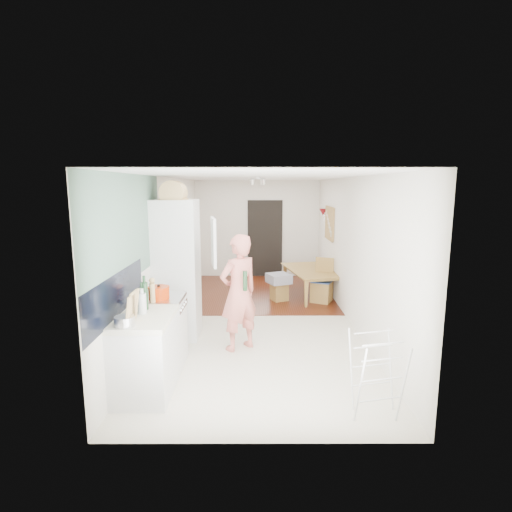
{
  "coord_description": "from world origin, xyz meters",
  "views": [
    {
      "loc": [
        -0.05,
        -6.83,
        2.34
      ],
      "look_at": [
        -0.04,
        0.2,
        1.12
      ],
      "focal_mm": 28.0,
      "sensor_mm": 36.0,
      "label": 1
    }
  ],
  "objects_px": {
    "dining_table": "(313,285)",
    "stool": "(279,292)",
    "dining_chair": "(322,281)",
    "person": "(239,282)",
    "drying_rack": "(376,376)"
  },
  "relations": [
    {
      "from": "dining_table",
      "to": "dining_chair",
      "type": "height_order",
      "value": "dining_chair"
    },
    {
      "from": "person",
      "to": "stool",
      "type": "xyz_separation_m",
      "value": [
        0.73,
        2.49,
        -0.8
      ]
    },
    {
      "from": "drying_rack",
      "to": "person",
      "type": "bearing_deg",
      "value": 117.7
    },
    {
      "from": "drying_rack",
      "to": "dining_table",
      "type": "bearing_deg",
      "value": 77.09
    },
    {
      "from": "dining_table",
      "to": "stool",
      "type": "xyz_separation_m",
      "value": [
        -0.76,
        -0.34,
        -0.06
      ]
    },
    {
      "from": "person",
      "to": "dining_table",
      "type": "xyz_separation_m",
      "value": [
        1.49,
        2.83,
        -0.74
      ]
    },
    {
      "from": "stool",
      "to": "dining_chair",
      "type": "bearing_deg",
      "value": -7.22
    },
    {
      "from": "person",
      "to": "dining_chair",
      "type": "relative_size",
      "value": 2.21
    },
    {
      "from": "person",
      "to": "drying_rack",
      "type": "relative_size",
      "value": 2.3
    },
    {
      "from": "dining_table",
      "to": "drying_rack",
      "type": "distance_m",
      "value": 4.57
    },
    {
      "from": "dining_table",
      "to": "dining_chair",
      "type": "distance_m",
      "value": 0.5
    },
    {
      "from": "dining_chair",
      "to": "person",
      "type": "bearing_deg",
      "value": -98.89
    },
    {
      "from": "person",
      "to": "dining_chair",
      "type": "xyz_separation_m",
      "value": [
        1.59,
        2.38,
        -0.55
      ]
    },
    {
      "from": "dining_chair",
      "to": "drying_rack",
      "type": "height_order",
      "value": "dining_chair"
    },
    {
      "from": "person",
      "to": "drying_rack",
      "type": "distance_m",
      "value": 2.34
    }
  ]
}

